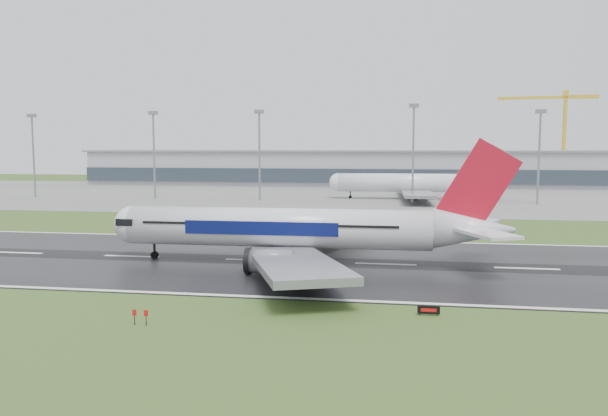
# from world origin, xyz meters

# --- Properties ---
(ground) EXTENTS (520.00, 520.00, 0.00)m
(ground) POSITION_xyz_m (0.00, 0.00, 0.00)
(ground) COLOR #304D1C
(ground) RESTS_ON ground
(runway) EXTENTS (400.00, 45.00, 0.10)m
(runway) POSITION_xyz_m (0.00, 0.00, 0.05)
(runway) COLOR black
(runway) RESTS_ON ground
(apron) EXTENTS (400.00, 130.00, 0.08)m
(apron) POSITION_xyz_m (0.00, 125.00, 0.04)
(apron) COLOR slate
(apron) RESTS_ON ground
(terminal) EXTENTS (240.00, 36.00, 15.00)m
(terminal) POSITION_xyz_m (0.00, 185.00, 7.50)
(terminal) COLOR #92939D
(terminal) RESTS_ON ground
(main_airliner) EXTENTS (60.29, 57.45, 17.70)m
(main_airliner) POSITION_xyz_m (8.10, -0.88, 8.95)
(main_airliner) COLOR silver
(main_airliner) RESTS_ON runway
(parked_airliner) EXTENTS (61.29, 57.37, 17.34)m
(parked_airliner) POSITION_xyz_m (26.38, 113.05, 8.75)
(parked_airliner) COLOR silver
(parked_airliner) RESTS_ON apron
(tower_crane) EXTENTS (43.16, 6.95, 42.74)m
(tower_crane) POSITION_xyz_m (95.32, 200.00, 21.37)
(tower_crane) COLOR gold
(tower_crane) RESTS_ON ground
(runway_sign) EXTENTS (2.31, 0.48, 1.04)m
(runway_sign) POSITION_xyz_m (25.05, -26.16, 0.52)
(runway_sign) COLOR black
(runway_sign) RESTS_ON ground
(floodmast_0) EXTENTS (0.64, 0.64, 27.37)m
(floodmast_0) POSITION_xyz_m (-102.49, 100.00, 13.69)
(floodmast_0) COLOR gray
(floodmast_0) RESTS_ON ground
(floodmast_1) EXTENTS (0.64, 0.64, 27.89)m
(floodmast_1) POSITION_xyz_m (-58.76, 100.00, 13.95)
(floodmast_1) COLOR gray
(floodmast_1) RESTS_ON ground
(floodmast_2) EXTENTS (0.64, 0.64, 27.98)m
(floodmast_2) POSITION_xyz_m (-22.90, 100.00, 13.99)
(floodmast_2) COLOR gray
(floodmast_2) RESTS_ON ground
(floodmast_3) EXTENTS (0.64, 0.64, 29.36)m
(floodmast_3) POSITION_xyz_m (25.81, 100.00, 14.68)
(floodmast_3) COLOR gray
(floodmast_3) RESTS_ON ground
(floodmast_4) EXTENTS (0.64, 0.64, 27.27)m
(floodmast_4) POSITION_xyz_m (62.92, 100.00, 13.64)
(floodmast_4) COLOR gray
(floodmast_4) RESTS_ON ground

